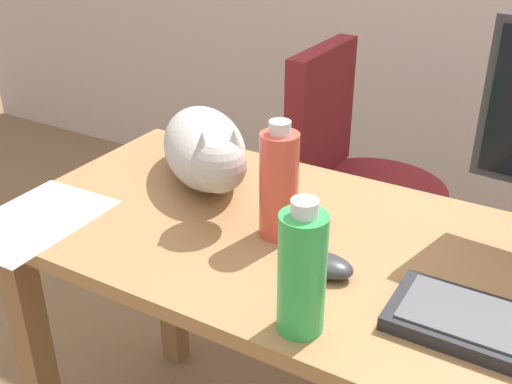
{
  "coord_description": "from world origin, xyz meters",
  "views": [
    {
      "loc": [
        0.3,
        -0.92,
        1.37
      ],
      "look_at": [
        -0.25,
        0.02,
        0.8
      ],
      "focal_mm": 43.18,
      "sensor_mm": 36.0,
      "label": 1
    }
  ],
  "objects_px": {
    "water_bottle": "(302,272)",
    "spray_bottle": "(279,184)",
    "cat": "(206,148)",
    "computer_mouse": "(323,265)",
    "office_chair": "(355,220)"
  },
  "relations": [
    {
      "from": "cat",
      "to": "spray_bottle",
      "type": "height_order",
      "value": "spray_bottle"
    },
    {
      "from": "cat",
      "to": "office_chair",
      "type": "bearing_deg",
      "value": 74.47
    },
    {
      "from": "cat",
      "to": "computer_mouse",
      "type": "height_order",
      "value": "cat"
    },
    {
      "from": "office_chair",
      "to": "computer_mouse",
      "type": "height_order",
      "value": "office_chair"
    },
    {
      "from": "computer_mouse",
      "to": "spray_bottle",
      "type": "xyz_separation_m",
      "value": [
        -0.13,
        0.08,
        0.09
      ]
    },
    {
      "from": "cat",
      "to": "water_bottle",
      "type": "relative_size",
      "value": 2.12
    },
    {
      "from": "water_bottle",
      "to": "spray_bottle",
      "type": "height_order",
      "value": "spray_bottle"
    },
    {
      "from": "computer_mouse",
      "to": "water_bottle",
      "type": "bearing_deg",
      "value": -78.69
    },
    {
      "from": "office_chair",
      "to": "water_bottle",
      "type": "height_order",
      "value": "water_bottle"
    },
    {
      "from": "office_chair",
      "to": "computer_mouse",
      "type": "relative_size",
      "value": 8.48
    },
    {
      "from": "water_bottle",
      "to": "office_chair",
      "type": "bearing_deg",
      "value": 105.69
    },
    {
      "from": "cat",
      "to": "computer_mouse",
      "type": "bearing_deg",
      "value": -27.55
    },
    {
      "from": "water_bottle",
      "to": "spray_bottle",
      "type": "xyz_separation_m",
      "value": [
        -0.16,
        0.23,
        0.01
      ]
    },
    {
      "from": "water_bottle",
      "to": "spray_bottle",
      "type": "distance_m",
      "value": 0.28
    },
    {
      "from": "water_bottle",
      "to": "spray_bottle",
      "type": "relative_size",
      "value": 0.95
    }
  ]
}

